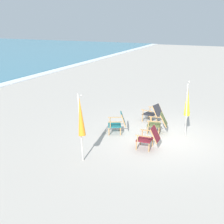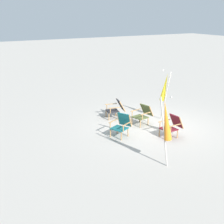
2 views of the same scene
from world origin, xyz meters
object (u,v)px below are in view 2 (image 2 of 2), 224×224
object	(u,v)px
beach_chair_back_left	(172,125)
beach_chair_front_right	(116,108)
umbrella_furled_yellow	(165,88)
beach_chair_back_right	(122,124)
umbrella_furled_orange	(166,121)
beach_chair_front_left	(143,114)

from	to	relation	value
beach_chair_back_left	beach_chair_front_right	bearing A→B (deg)	13.98
beach_chair_back_left	umbrella_furled_yellow	bearing A→B (deg)	-29.24
beach_chair_back_left	beach_chair_front_right	xyz separation A→B (m)	(2.77, 0.69, -0.00)
beach_chair_front_right	beach_chair_back_right	bearing A→B (deg)	155.04
beach_chair_back_right	umbrella_furled_orange	bearing A→B (deg)	176.85
beach_chair_front_right	umbrella_furled_orange	xyz separation A→B (m)	(-4.41, 0.98, 0.96)
beach_chair_back_left	umbrella_furled_orange	distance (m)	2.53
beach_chair_back_right	umbrella_furled_yellow	bearing A→B (deg)	-75.67
beach_chair_back_left	umbrella_furled_yellow	size ratio (longest dim) A/B	0.38
umbrella_furled_yellow	umbrella_furled_orange	xyz separation A→B (m)	(-3.22, 2.56, 0.02)
beach_chair_back_left	beach_chair_front_left	world-z (taller)	beach_chair_back_left
beach_chair_back_left	beach_chair_back_right	distance (m)	1.81
beach_chair_back_left	umbrella_furled_orange	world-z (taller)	umbrella_furled_orange
umbrella_furled_yellow	beach_chair_back_left	bearing A→B (deg)	150.76
umbrella_furled_orange	beach_chair_back_right	bearing A→B (deg)	-3.15
beach_chair_front_left	umbrella_furled_yellow	xyz separation A→B (m)	(-0.01, -1.03, 0.94)
beach_chair_front_right	umbrella_furled_yellow	world-z (taller)	umbrella_furled_yellow
beach_chair_back_left	beach_chair_back_right	xyz separation A→B (m)	(0.97, 1.53, 0.01)
beach_chair_front_right	umbrella_furled_orange	world-z (taller)	umbrella_furled_orange
beach_chair_front_left	beach_chair_back_left	bearing A→B (deg)	-174.91
beach_chair_front_right	umbrella_furled_orange	size ratio (longest dim) A/B	0.41
umbrella_furled_yellow	umbrella_furled_orange	bearing A→B (deg)	141.52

